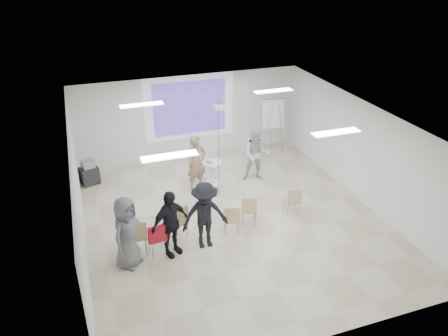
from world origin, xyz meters
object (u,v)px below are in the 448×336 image
object	(u,v)px
player_right	(257,152)
chair_far_left	(137,234)
chair_right_far	(293,199)
laptop	(177,220)
chair_left_mid	(157,237)
chair_right_inner	(249,208)
chair_left_inner	(179,220)
av_cart	(89,173)
audience_left	(170,219)
chair_center	(232,218)
player_left	(196,160)
audience_outer	(126,229)
flipchart_easel	(273,113)
audience_mid	(205,211)
pedestal_table	(212,172)

from	to	relation	value
player_right	chair_far_left	xyz separation A→B (m)	(-4.28, -2.68, -0.42)
player_right	chair_right_far	xyz separation A→B (m)	(0.16, -2.32, -0.49)
chair_far_left	laptop	size ratio (longest dim) A/B	2.74
chair_left_mid	chair_right_inner	size ratio (longest dim) A/B	1.01
chair_left_inner	chair_right_inner	distance (m)	1.97
laptop	av_cart	bearing A→B (deg)	-84.94
chair_far_left	audience_left	size ratio (longest dim) A/B	0.49
chair_left_inner	chair_center	xyz separation A→B (m)	(1.36, -0.29, -0.06)
player_left	chair_right_inner	bearing A→B (deg)	-88.57
av_cart	chair_center	bearing A→B (deg)	-69.06
audience_outer	av_cart	xyz separation A→B (m)	(-0.64, 4.47, -0.65)
audience_left	flipchart_easel	world-z (taller)	flipchart_easel
player_right	chair_right_inner	distance (m)	2.70
chair_right_far	player_right	bearing A→B (deg)	102.15
laptop	chair_center	bearing A→B (deg)	141.46
chair_left_inner	flipchart_easel	size ratio (longest dim) A/B	0.46
chair_center	chair_right_inner	distance (m)	0.67
chair_right_inner	av_cart	distance (m)	5.54
player_right	audience_mid	bearing A→B (deg)	-112.25
chair_center	chair_left_inner	bearing A→B (deg)	-179.73
chair_far_left	chair_center	size ratio (longest dim) A/B	1.12
pedestal_table	chair_right_inner	size ratio (longest dim) A/B	0.95
audience_mid	player_left	bearing A→B (deg)	79.42
player_left	audience_outer	size ratio (longest dim) A/B	1.01
chair_center	audience_left	xyz separation A→B (m)	(-1.69, -0.26, 0.49)
pedestal_table	player_left	xyz separation A→B (m)	(-0.56, -0.17, 0.59)
av_cart	audience_mid	bearing A→B (deg)	-77.70
player_right	av_cart	distance (m)	5.43
chair_left_inner	chair_center	bearing A→B (deg)	-35.00
chair_right_inner	audience_outer	size ratio (longest dim) A/B	0.44
pedestal_table	audience_left	distance (m)	3.76
chair_far_left	flipchart_easel	world-z (taller)	flipchart_easel
chair_far_left	chair_right_far	size ratio (longest dim) A/B	1.14
chair_far_left	chair_center	bearing A→B (deg)	5.24
chair_left_mid	chair_right_far	bearing A→B (deg)	0.79
audience_left	flipchart_easel	bearing A→B (deg)	18.94
laptop	audience_mid	world-z (taller)	audience_mid
flipchart_easel	av_cart	world-z (taller)	flipchart_easel
chair_right_far	flipchart_easel	xyz separation A→B (m)	(1.16, 3.96, 1.07)
chair_left_mid	chair_right_far	size ratio (longest dim) A/B	1.03
pedestal_table	flipchart_easel	bearing A→B (deg)	28.05
chair_right_inner	audience_mid	distance (m)	1.58
player_left	chair_left_mid	size ratio (longest dim) A/B	2.30
laptop	chair_right_inner	bearing A→B (deg)	154.20
chair_right_far	av_cart	bearing A→B (deg)	152.94
pedestal_table	audience_mid	size ratio (longest dim) A/B	0.41
chair_left_mid	av_cart	world-z (taller)	chair_left_mid
chair_right_inner	chair_right_far	world-z (taller)	chair_right_inner
chair_far_left	audience_mid	size ratio (longest dim) A/B	0.48
chair_far_left	laptop	world-z (taller)	chair_far_left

